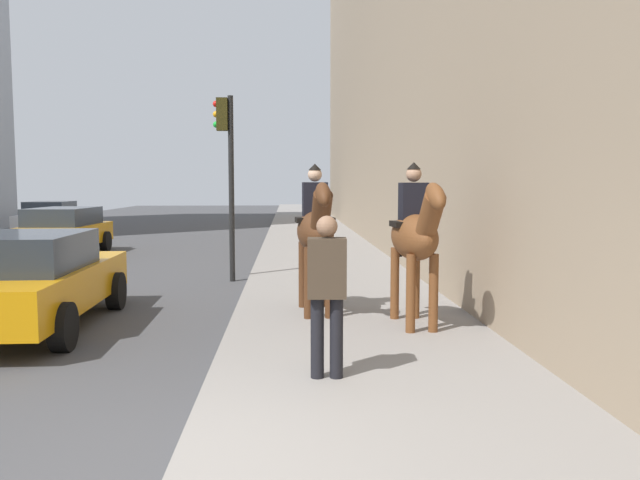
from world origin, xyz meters
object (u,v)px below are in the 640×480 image
(mounted_horse_far, at_px, (415,235))
(car_mid_lane, at_px, (32,280))
(car_far_lane, at_px, (52,218))
(traffic_light_near_curb, at_px, (227,158))
(mounted_horse_near, at_px, (316,230))
(pedestrian_greeting, at_px, (327,285))
(car_near_lane, at_px, (61,230))

(mounted_horse_far, height_order, car_mid_lane, mounted_horse_far)
(car_mid_lane, distance_m, car_far_lane, 18.49)
(mounted_horse_far, bearing_deg, traffic_light_near_curb, -152.68)
(car_far_lane, xyz_separation_m, traffic_light_near_curb, (-12.96, -8.56, 1.96))
(mounted_horse_near, bearing_deg, pedestrian_greeting, -4.62)
(mounted_horse_near, bearing_deg, car_mid_lane, -88.87)
(car_far_lane, bearing_deg, mounted_horse_far, -148.61)
(mounted_horse_near, distance_m, car_near_lane, 11.88)
(traffic_light_near_curb, bearing_deg, car_far_lane, 33.45)
(car_mid_lane, height_order, traffic_light_near_curb, traffic_light_near_curb)
(car_near_lane, relative_size, car_mid_lane, 1.00)
(mounted_horse_far, relative_size, car_near_lane, 0.52)
(mounted_horse_near, height_order, car_far_lane, mounted_horse_near)
(mounted_horse_far, relative_size, car_far_lane, 0.54)
(car_near_lane, bearing_deg, pedestrian_greeting, 30.69)
(pedestrian_greeting, height_order, car_far_lane, pedestrian_greeting)
(mounted_horse_near, distance_m, car_mid_lane, 4.27)
(pedestrian_greeting, bearing_deg, car_mid_lane, 57.65)
(pedestrian_greeting, height_order, car_near_lane, pedestrian_greeting)
(mounted_horse_far, distance_m, pedestrian_greeting, 2.74)
(pedestrian_greeting, bearing_deg, mounted_horse_near, 2.15)
(car_near_lane, distance_m, car_far_lane, 8.27)
(mounted_horse_near, distance_m, mounted_horse_far, 1.68)
(mounted_horse_far, height_order, traffic_light_near_curb, traffic_light_near_curb)
(pedestrian_greeting, relative_size, car_far_lane, 0.39)
(mounted_horse_near, xyz_separation_m, car_mid_lane, (-0.38, 4.20, -0.69))
(car_far_lane, distance_m, traffic_light_near_curb, 15.65)
(traffic_light_near_curb, bearing_deg, pedestrian_greeting, -166.94)
(car_far_lane, bearing_deg, mounted_horse_near, -150.39)
(car_near_lane, bearing_deg, mounted_horse_far, 40.81)
(mounted_horse_near, height_order, traffic_light_near_curb, traffic_light_near_curb)
(traffic_light_near_curb, bearing_deg, mounted_horse_near, -156.93)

